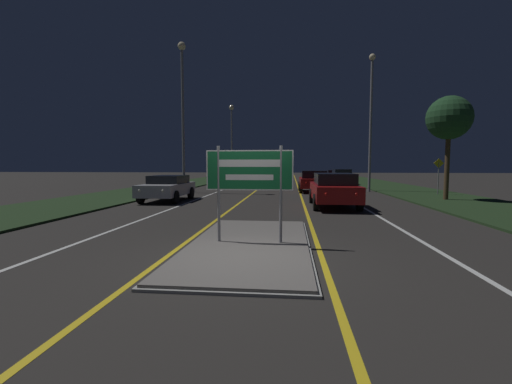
{
  "coord_description": "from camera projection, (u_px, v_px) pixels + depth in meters",
  "views": [
    {
      "loc": [
        0.94,
        -6.8,
        1.89
      ],
      "look_at": [
        0.0,
        2.54,
        1.15
      ],
      "focal_mm": 24.0,
      "sensor_mm": 36.0,
      "label": 1
    }
  ],
  "objects": [
    {
      "name": "car_receding_3",
      "position": [
        334.0,
        175.0,
        40.4
      ],
      "size": [
        1.91,
        4.69,
        1.34
      ],
      "color": "maroon",
      "rests_on": "ground_plane"
    },
    {
      "name": "roadside_palm_right",
      "position": [
        449.0,
        119.0,
        17.76
      ],
      "size": [
        2.25,
        2.25,
        5.39
      ],
      "color": "#4C3823",
      "rests_on": "verge_right"
    },
    {
      "name": "streetlight_left_far",
      "position": [
        232.0,
        129.0,
        42.15
      ],
      "size": [
        0.6,
        0.6,
        9.26
      ],
      "color": "gray",
      "rests_on": "ground_plane"
    },
    {
      "name": "car_approaching_0",
      "position": [
        168.0,
        187.0,
        18.12
      ],
      "size": [
        1.99,
        4.27,
        1.34
      ],
      "color": "#B7B7BC",
      "rests_on": "ground_plane"
    },
    {
      "name": "streetlight_right_near",
      "position": [
        371.0,
        110.0,
        23.92
      ],
      "size": [
        0.45,
        0.45,
        9.58
      ],
      "color": "gray",
      "rests_on": "ground_plane"
    },
    {
      "name": "warning_sign",
      "position": [
        438.0,
        173.0,
        21.15
      ],
      "size": [
        0.6,
        0.06,
        2.23
      ],
      "color": "gray",
      "rests_on": "verge_right"
    },
    {
      "name": "median_island",
      "position": [
        250.0,
        244.0,
        8.02
      ],
      "size": [
        2.81,
        6.19,
        0.1
      ],
      "color": "#999993",
      "rests_on": "ground_plane"
    },
    {
      "name": "car_receding_0",
      "position": [
        334.0,
        189.0,
        15.47
      ],
      "size": [
        1.99,
        4.79,
        1.53
      ],
      "color": "maroon",
      "rests_on": "ground_plane"
    },
    {
      "name": "verge_left",
      "position": [
        161.0,
        188.0,
        27.77
      ],
      "size": [
        5.0,
        100.0,
        0.08
      ],
      "color": "#1E3319",
      "rests_on": "ground_plane"
    },
    {
      "name": "verge_right",
      "position": [
        404.0,
        190.0,
        25.87
      ],
      "size": [
        5.0,
        100.0,
        0.08
      ],
      "color": "#1E3319",
      "rests_on": "ground_plane"
    },
    {
      "name": "car_receding_1",
      "position": [
        313.0,
        181.0,
        24.06
      ],
      "size": [
        2.03,
        4.17,
        1.51
      ],
      "color": "maroon",
      "rests_on": "ground_plane"
    },
    {
      "name": "centre_line_yellow_right",
      "position": [
        297.0,
        186.0,
        31.62
      ],
      "size": [
        0.12,
        70.0,
        0.01
      ],
      "color": "gold",
      "rests_on": "ground_plane"
    },
    {
      "name": "centre_line_yellow_left",
      "position": [
        263.0,
        185.0,
        31.94
      ],
      "size": [
        0.12,
        70.0,
        0.01
      ],
      "color": "gold",
      "rests_on": "ground_plane"
    },
    {
      "name": "car_receding_2",
      "position": [
        341.0,
        177.0,
        33.35
      ],
      "size": [
        1.88,
        4.8,
        1.5
      ],
      "color": "#4C514C",
      "rests_on": "ground_plane"
    },
    {
      "name": "highway_sign",
      "position": [
        249.0,
        175.0,
        7.88
      ],
      "size": [
        2.02,
        0.07,
        2.24
      ],
      "color": "gray",
      "rests_on": "median_island"
    },
    {
      "name": "ground_plane",
      "position": [
        244.0,
        258.0,
        6.98
      ],
      "size": [
        160.0,
        160.0,
        0.0
      ],
      "primitive_type": "plane",
      "color": "#282623"
    },
    {
      "name": "lane_line_white_right",
      "position": [
        326.0,
        186.0,
        31.36
      ],
      "size": [
        0.12,
        70.0,
        0.01
      ],
      "color": "silver",
      "rests_on": "ground_plane"
    },
    {
      "name": "edge_line_white_right",
      "position": [
        360.0,
        186.0,
        31.06
      ],
      "size": [
        0.1,
        70.0,
        0.01
      ],
      "color": "silver",
      "rests_on": "ground_plane"
    },
    {
      "name": "streetlight_left_near",
      "position": [
        183.0,
        97.0,
        23.15
      ],
      "size": [
        0.54,
        0.54,
        10.12
      ],
      "color": "gray",
      "rests_on": "ground_plane"
    },
    {
      "name": "lane_line_white_left",
      "position": [
        236.0,
        185.0,
        32.2
      ],
      "size": [
        0.12,
        70.0,
        0.01
      ],
      "color": "silver",
      "rests_on": "ground_plane"
    },
    {
      "name": "edge_line_white_left",
      "position": [
        204.0,
        185.0,
        32.5
      ],
      "size": [
        0.1,
        70.0,
        0.01
      ],
      "color": "silver",
      "rests_on": "ground_plane"
    }
  ]
}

